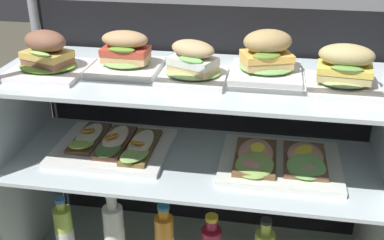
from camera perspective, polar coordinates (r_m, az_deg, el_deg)
case_frame at (r=1.47m, az=0.94°, el=0.97°), size 1.13×0.46×0.94m
riser_lower_tier at (r=1.50m, az=0.00°, el=-11.26°), size 1.07×0.40×0.36m
shelf_lower_glass at (r=1.39m, az=0.00°, el=-5.06°), size 1.08×0.41×0.01m
riser_upper_tier at (r=1.33m, az=0.00°, el=-0.21°), size 1.07×0.40×0.25m
shelf_upper_glass at (r=1.28m, az=0.00°, el=5.07°), size 1.08×0.41×0.01m
plated_roll_sandwich_right_of_center at (r=1.35m, az=-17.00°, el=7.18°), size 0.20×0.20×0.12m
plated_roll_sandwich_far_left at (r=1.32m, az=-7.96°, el=7.65°), size 0.19×0.19×0.11m
plated_roll_sandwich_left_of_center at (r=1.24m, az=0.10°, el=6.54°), size 0.17×0.17×0.11m
plated_roll_sandwich_far_right at (r=1.28m, az=8.94°, el=7.37°), size 0.19×0.19×0.13m
plated_roll_sandwich_near_right_corner at (r=1.23m, az=17.84°, el=5.57°), size 0.18×0.18×0.12m
open_sandwich_tray_near_right_corner at (r=1.45m, az=-9.34°, el=-3.01°), size 0.34×0.28×0.06m
open_sandwich_tray_left_of_center at (r=1.37m, az=10.49°, el=-4.85°), size 0.34×0.28×0.06m
juice_bottle_back_center at (r=1.62m, az=-15.08°, el=-12.87°), size 0.06×0.06×0.22m
juice_bottle_front_middle at (r=1.57m, az=-9.31°, el=-13.30°), size 0.07×0.07×0.26m
juice_bottle_near_post at (r=1.54m, az=-3.34°, el=-14.20°), size 0.06×0.06×0.23m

